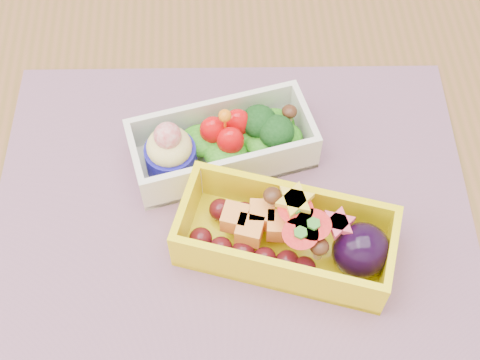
{
  "coord_description": "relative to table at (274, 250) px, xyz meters",
  "views": [
    {
      "loc": [
        -0.06,
        -0.32,
        1.3
      ],
      "look_at": [
        -0.04,
        0.0,
        0.79
      ],
      "focal_mm": 49.72,
      "sensor_mm": 36.0,
      "label": 1
    }
  ],
  "objects": [
    {
      "name": "bento_white",
      "position": [
        -0.05,
        0.06,
        0.13
      ],
      "size": [
        0.19,
        0.12,
        0.07
      ],
      "rotation": [
        0.0,
        0.0,
        0.23
      ],
      "color": "white",
      "rests_on": "placemat"
    },
    {
      "name": "bento_yellow",
      "position": [
        0.0,
        -0.05,
        0.13
      ],
      "size": [
        0.21,
        0.14,
        0.06
      ],
      "rotation": [
        0.0,
        0.0,
        -0.31
      ],
      "color": "yellow",
      "rests_on": "placemat"
    },
    {
      "name": "table",
      "position": [
        0.0,
        0.0,
        0.0
      ],
      "size": [
        1.2,
        0.8,
        0.75
      ],
      "color": "brown",
      "rests_on": "ground"
    },
    {
      "name": "placemat",
      "position": [
        -0.04,
        -0.0,
        0.1
      ],
      "size": [
        0.47,
        0.37,
        0.0
      ],
      "primitive_type": "cube",
      "rotation": [
        0.0,
        0.0,
        -0.04
      ],
      "color": "#865C71",
      "rests_on": "table"
    }
  ]
}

